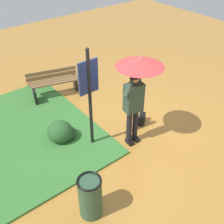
{
  "coord_description": "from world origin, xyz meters",
  "views": [
    {
      "loc": [
        -3.53,
        -3.61,
        4.27
      ],
      "look_at": [
        -0.61,
        0.07,
        0.85
      ],
      "focal_mm": 44.23,
      "sensor_mm": 36.0,
      "label": 1
    }
  ],
  "objects_px": {
    "person_with_umbrella": "(137,80)",
    "info_sign_post": "(89,89)",
    "park_bench": "(55,83)",
    "trash_bin": "(90,197)",
    "handbag": "(142,119)"
  },
  "relations": [
    {
      "from": "person_with_umbrella",
      "to": "info_sign_post",
      "type": "bearing_deg",
      "value": 150.21
    },
    {
      "from": "trash_bin",
      "to": "handbag",
      "type": "bearing_deg",
      "value": 28.04
    },
    {
      "from": "info_sign_post",
      "to": "park_bench",
      "type": "height_order",
      "value": "info_sign_post"
    },
    {
      "from": "person_with_umbrella",
      "to": "trash_bin",
      "type": "xyz_separation_m",
      "value": [
        -1.87,
        -0.97,
        -1.13
      ]
    },
    {
      "from": "info_sign_post",
      "to": "park_bench",
      "type": "xyz_separation_m",
      "value": [
        0.37,
        2.32,
        -1.04
      ]
    },
    {
      "from": "person_with_umbrella",
      "to": "trash_bin",
      "type": "bearing_deg",
      "value": -152.68
    },
    {
      "from": "park_bench",
      "to": "trash_bin",
      "type": "height_order",
      "value": "trash_bin"
    },
    {
      "from": "info_sign_post",
      "to": "park_bench",
      "type": "distance_m",
      "value": 2.57
    },
    {
      "from": "person_with_umbrella",
      "to": "park_bench",
      "type": "relative_size",
      "value": 1.42
    },
    {
      "from": "info_sign_post",
      "to": "trash_bin",
      "type": "relative_size",
      "value": 2.76
    },
    {
      "from": "trash_bin",
      "to": "person_with_umbrella",
      "type": "bearing_deg",
      "value": 27.32
    },
    {
      "from": "person_with_umbrella",
      "to": "park_bench",
      "type": "bearing_deg",
      "value": 99.51
    },
    {
      "from": "park_bench",
      "to": "trash_bin",
      "type": "distance_m",
      "value": 4.02
    },
    {
      "from": "info_sign_post",
      "to": "handbag",
      "type": "bearing_deg",
      "value": -6.16
    },
    {
      "from": "info_sign_post",
      "to": "handbag",
      "type": "distance_m",
      "value": 1.92
    }
  ]
}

